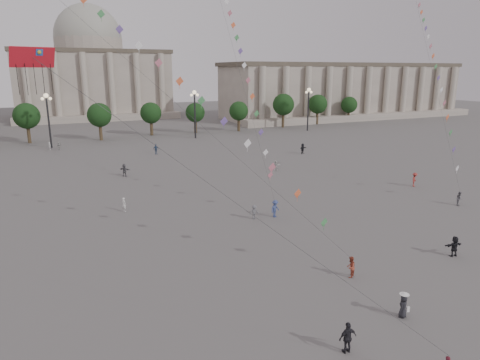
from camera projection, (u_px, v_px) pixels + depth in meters
name	position (u px, v px, depth m)	size (l,w,h in m)	color
ground	(321.00, 296.00, 29.09)	(360.00, 360.00, 0.00)	#555250
hall_east	(345.00, 91.00, 139.95)	(84.00, 26.22, 17.20)	gray
hall_central	(92.00, 72.00, 139.24)	(48.30, 34.30, 35.50)	gray
tree_row	(120.00, 114.00, 96.38)	(137.12, 5.12, 8.00)	#3D2F1E
lamp_post_mid_west	(48.00, 110.00, 82.78)	(2.00, 0.90, 10.65)	#262628
lamp_post_mid_east	(195.00, 105.00, 94.92)	(2.00, 0.90, 10.65)	#262628
lamp_post_far_east	(308.00, 101.00, 107.05)	(2.00, 0.90, 10.65)	#262628
person_crowd_0	(156.00, 149.00, 78.06)	(1.09, 0.45, 1.86)	navy
person_crowd_3	(454.00, 246.00, 35.14)	(1.62, 0.52, 1.75)	black
person_crowd_4	(59.00, 146.00, 82.25)	(1.47, 0.47, 1.58)	#B0B0AC
person_crowd_6	(254.00, 212.00, 43.94)	(0.99, 0.57, 1.53)	slate
person_crowd_7	(276.00, 165.00, 65.52)	(1.43, 0.45, 1.54)	silver
person_crowd_8	(415.00, 180.00, 56.32)	(1.20, 0.69, 1.86)	#A0312B
person_crowd_9	(303.00, 149.00, 78.56)	(1.75, 0.56, 1.89)	black
person_crowd_10	(50.00, 146.00, 82.54)	(0.54, 0.35, 1.48)	white
person_crowd_12	(124.00, 170.00, 61.73)	(1.70, 0.54, 1.84)	#59585D
person_crowd_13	(124.00, 205.00, 46.33)	(0.58, 0.38, 1.58)	silver
tourist_1	(348.00, 338.00, 23.08)	(1.06, 0.44, 1.82)	black
kite_flyer_0	(351.00, 267.00, 31.59)	(0.78, 0.61, 1.62)	#9E3E2B
kite_flyer_1	(275.00, 209.00, 44.53)	(1.19, 0.69, 1.85)	#37477D
kite_flyer_2	(459.00, 198.00, 48.50)	(0.77, 0.60, 1.59)	slate
hat_person	(403.00, 305.00, 26.43)	(0.87, 0.78, 1.69)	black
dragon_kite	(40.00, 75.00, 22.07)	(9.51, 7.17, 25.48)	red
kite_train_east	(428.00, 41.00, 63.72)	(21.53, 31.76, 50.69)	#3F3F3F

